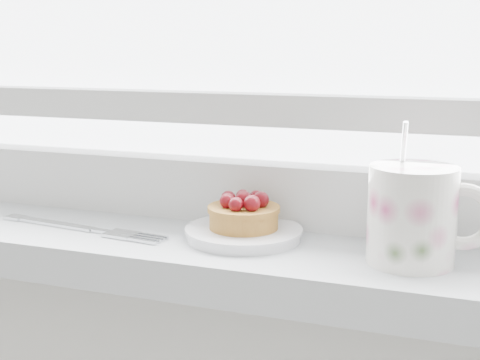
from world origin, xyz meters
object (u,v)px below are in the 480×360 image
at_px(floral_mug, 416,213).
at_px(fork, 80,228).
at_px(saucer, 244,233).
at_px(raspberry_tart, 244,213).

height_order(floral_mug, fork, floral_mug).
xyz_separation_m(saucer, raspberry_tart, (0.00, -0.00, 0.02)).
height_order(raspberry_tart, floral_mug, floral_mug).
distance_m(floral_mug, fork, 0.36).
height_order(saucer, fork, saucer).
relative_size(raspberry_tart, fork, 0.35).
bearing_deg(floral_mug, saucer, 174.09).
bearing_deg(saucer, raspberry_tart, -41.22).
bearing_deg(raspberry_tart, floral_mug, -5.86).
height_order(raspberry_tart, fork, raspberry_tart).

